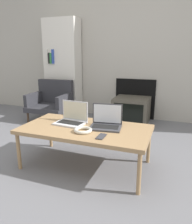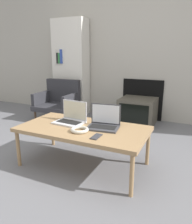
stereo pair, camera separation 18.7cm
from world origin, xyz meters
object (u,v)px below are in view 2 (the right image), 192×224
laptop_left (71,118)px  laptop_right (104,122)px  tv (138,111)px  headphones (80,130)px  phone (96,137)px  armchair (59,99)px

laptop_left → laptop_right: same height
laptop_left → laptop_right: bearing=4.8°
laptop_left → tv: bearing=83.0°
headphones → phone: (0.20, -0.06, -0.01)m
laptop_right → phone: (0.04, -0.27, -0.04)m
laptop_left → tv: laptop_left is taller
phone → armchair: (-1.41, 1.49, -0.08)m
laptop_left → phone: 0.50m
laptop_right → headphones: laptop_right is taller
tv → headphones: bearing=-93.5°
laptop_right → tv: (-0.05, 1.53, -0.25)m
laptop_left → phone: (0.42, -0.27, -0.04)m
laptop_right → armchair: size_ratio=0.49×
phone → tv: 1.81m
headphones → phone: headphones is taller
headphones → phone: size_ratio=1.24×
laptop_right → tv: laptop_right is taller
headphones → laptop_left: bearing=136.4°
laptop_right → laptop_left: bearing=172.3°
laptop_left → armchair: (-1.00, 1.22, -0.12)m
laptop_left → armchair: size_ratio=0.47×
laptop_left → phone: bearing=-27.9°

